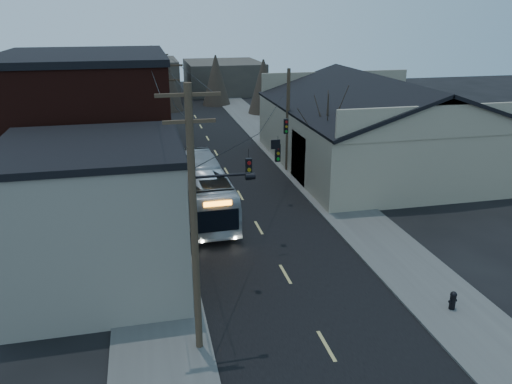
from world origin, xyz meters
The scene contains 15 objects.
ground centered at (0.00, 0.00, 0.00)m, with size 160.00×160.00×0.00m, color black.
road_surface centered at (0.00, 30.00, 0.01)m, with size 9.00×110.00×0.02m, color black.
sidewalk_left centered at (-6.50, 30.00, 0.06)m, with size 4.00×110.00×0.12m, color #474744.
sidewalk_right centered at (6.50, 30.00, 0.06)m, with size 4.00×110.00×0.12m, color #474744.
building_clapboard centered at (-9.00, 9.00, 3.50)m, with size 8.00×8.00×7.00m, color gray.
building_brick centered at (-10.00, 20.00, 5.00)m, with size 10.00×12.00×10.00m, color black.
building_left_far centered at (-9.50, 36.00, 3.50)m, with size 9.00×14.00×7.00m, color #36312B.
warehouse centered at (13.00, 25.00, 2.70)m, with size 16.16×20.60×7.73m.
building_far_left centered at (-6.00, 65.00, 3.00)m, with size 10.00×12.00×6.00m, color #36312B.
building_far_right centered at (7.00, 70.00, 2.50)m, with size 12.00×14.00×5.00m, color #36312B.
bare_tree centered at (6.50, 20.00, 3.60)m, with size 0.40×0.40×7.20m, color black.
utility_lines centered at (-3.11, 24.14, 4.95)m, with size 11.24×45.28×10.50m.
bus centered at (-3.00, 17.54, 1.63)m, with size 2.74×11.71×3.26m, color #B2B9BE.
parked_car centered at (-4.30, 30.70, 0.72)m, with size 1.53×4.38×1.44m, color #919498.
fire_hydrant centered at (6.38, 3.13, 0.58)m, with size 0.42×0.30×0.87m.
Camera 1 is at (-6.49, -13.72, 12.68)m, focal length 35.00 mm.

